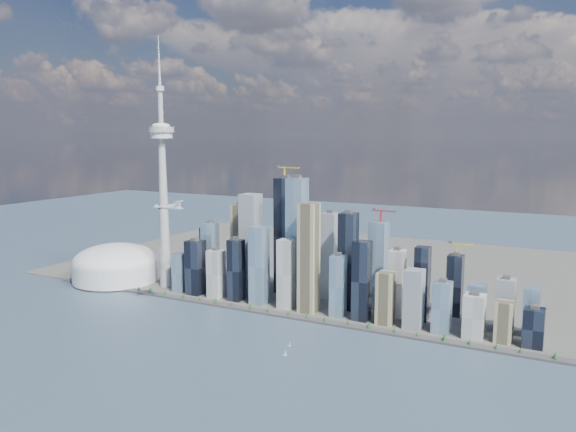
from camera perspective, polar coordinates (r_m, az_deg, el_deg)
The scene contains 10 objects.
ground at distance 908.23m, azimuth -9.96°, elevation -14.11°, with size 4000.00×4000.00×0.00m, color #2E3E51.
seawall at distance 1104.04m, azimuth -2.01°, elevation -9.78°, with size 1100.00×22.00×4.00m, color #383838.
land at distance 1498.66m, azimuth 6.44°, elevation -5.01°, with size 1400.00×900.00×3.00m, color #4C4C47.
shoreline_trees at distance 1101.97m, azimuth -2.01°, elevation -9.45°, with size 960.53×7.20×8.80m.
skyscraper_cluster at distance 1130.28m, azimuth 2.78°, elevation -4.94°, with size 736.00×142.00×275.67m.
needle_tower at distance 1274.96m, azimuth -12.59°, elevation 3.20°, with size 56.00×56.00×550.50m.
dome_stadium at distance 1390.79m, azimuth -17.06°, elevation -4.76°, with size 200.00×200.00×86.00m.
airplane at distance 1051.38m, azimuth -12.08°, elevation 0.89°, with size 70.31×62.10×17.17m.
sailboat_west at distance 905.97m, azimuth -0.29°, elevation -13.81°, with size 7.69×2.36×10.67m.
sailboat_east at distance 942.77m, azimuth 0.17°, elevation -12.93°, with size 6.97×2.64×9.62m.
Camera 1 is at (513.47, -665.82, 343.39)m, focal length 35.00 mm.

